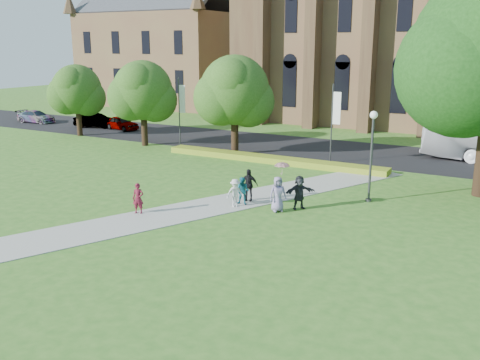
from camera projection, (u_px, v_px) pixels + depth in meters
The scene contains 21 objects.
ground at pixel (198, 212), 28.99m from camera, with size 160.00×160.00×0.00m, color #326B20.
road at pixel (327, 150), 45.89m from camera, with size 160.00×10.00×0.02m, color black.
footpath at pixel (208, 207), 29.83m from camera, with size 3.20×30.00×0.04m, color #B2B2A8.
flower_hedge at pixel (272, 159), 41.04m from camera, with size 18.00×1.40×0.45m, color #A5B123.
building_west at pixel (162, 41), 78.30m from camera, with size 22.00×14.00×18.30m.
streetlamp at pixel (372, 145), 30.12m from camera, with size 0.44×0.44×5.24m.
street_tree_0 at pixel (143, 91), 46.71m from camera, with size 5.20×5.20×7.50m.
street_tree_1 at pixel (235, 90), 42.79m from camera, with size 5.60×5.60×8.05m.
street_tree_2 at pixel (77, 90), 51.90m from camera, with size 4.80×4.80×6.95m.
banner_pole_0 at pixel (333, 119), 40.00m from camera, with size 0.70×0.10×6.00m.
banner_pole_1 at pixel (180, 108), 46.62m from camera, with size 0.70×0.10×6.00m.
car_0 at pixel (122, 123), 56.38m from camera, with size 1.68×4.18×1.42m, color gray.
car_1 at pixel (96, 121), 57.76m from camera, with size 1.61×4.62×1.52m, color gray.
car_2 at pixel (36, 117), 61.45m from camera, with size 1.92×4.73×1.37m, color gray.
pedestrian_0 at pixel (138, 198), 28.47m from camera, with size 0.60×0.39×1.64m, color maroon.
pedestrian_1 at pixel (243, 191), 30.02m from camera, with size 0.77×0.60×1.58m, color #186678.
pedestrian_2 at pixel (235, 193), 29.62m from camera, with size 1.02×0.59×1.58m, color silver.
pedestrian_3 at pixel (248, 185), 30.73m from camera, with size 1.10×0.46×1.87m, color black.
pedestrian_4 at pixel (278, 194), 28.79m from camera, with size 0.94×0.61×1.92m, color gray.
pedestrian_5 at pixel (299, 192), 29.23m from camera, with size 1.73×0.55×1.86m, color #24262B.
parasol at pixel (282, 170), 28.46m from camera, with size 0.81×0.81×0.71m, color #ECA7C9.
Camera 1 is at (15.49, -23.02, 8.87)m, focal length 40.00 mm.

